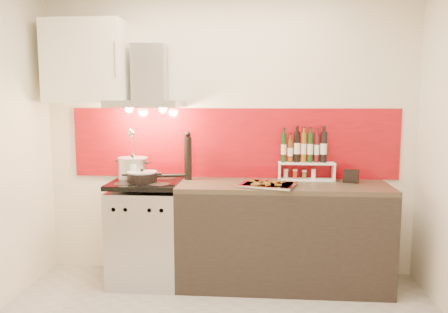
# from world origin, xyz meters

# --- Properties ---
(back_wall) EXTENTS (3.40, 0.02, 2.60)m
(back_wall) POSITION_xyz_m (0.00, 1.40, 1.30)
(back_wall) COLOR silver
(back_wall) RESTS_ON ground
(backsplash) EXTENTS (3.00, 0.02, 0.64)m
(backsplash) POSITION_xyz_m (0.05, 1.39, 1.22)
(backsplash) COLOR maroon
(backsplash) RESTS_ON back_wall
(range_stove) EXTENTS (0.60, 0.60, 0.91)m
(range_stove) POSITION_xyz_m (-0.70, 1.10, 0.44)
(range_stove) COLOR #B7B7BA
(range_stove) RESTS_ON ground
(counter) EXTENTS (1.80, 0.60, 0.90)m
(counter) POSITION_xyz_m (0.50, 1.10, 0.45)
(counter) COLOR black
(counter) RESTS_ON ground
(range_hood) EXTENTS (0.62, 0.50, 0.61)m
(range_hood) POSITION_xyz_m (-0.70, 1.24, 1.74)
(range_hood) COLOR #B7B7BA
(range_hood) RESTS_ON back_wall
(upper_cabinet) EXTENTS (0.70, 0.35, 0.72)m
(upper_cabinet) POSITION_xyz_m (-1.25, 1.22, 1.95)
(upper_cabinet) COLOR white
(upper_cabinet) RESTS_ON back_wall
(stock_pot) EXTENTS (0.27, 0.27, 0.23)m
(stock_pot) POSITION_xyz_m (-0.84, 1.19, 1.01)
(stock_pot) COLOR #B7B7BA
(stock_pot) RESTS_ON range_stove
(saute_pan) EXTENTS (0.49, 0.26, 0.12)m
(saute_pan) POSITION_xyz_m (-0.71, 1.04, 0.96)
(saute_pan) COLOR black
(saute_pan) RESTS_ON range_stove
(utensil_jar) EXTENTS (0.10, 0.15, 0.46)m
(utensil_jar) POSITION_xyz_m (-0.81, 1.10, 1.04)
(utensil_jar) COLOR silver
(utensil_jar) RESTS_ON range_stove
(pepper_mill) EXTENTS (0.07, 0.07, 0.44)m
(pepper_mill) POSITION_xyz_m (-0.35, 1.24, 1.11)
(pepper_mill) COLOR black
(pepper_mill) RESTS_ON counter
(step_shelf) EXTENTS (0.50, 0.14, 0.44)m
(step_shelf) POSITION_xyz_m (0.70, 1.29, 1.11)
(step_shelf) COLOR white
(step_shelf) RESTS_ON counter
(caddy_box) EXTENTS (0.14, 0.09, 0.11)m
(caddy_box) POSITION_xyz_m (1.09, 1.20, 0.96)
(caddy_box) COLOR black
(caddy_box) RESTS_ON counter
(baking_tray) EXTENTS (0.51, 0.44, 0.03)m
(baking_tray) POSITION_xyz_m (0.37, 0.98, 0.92)
(baking_tray) COLOR silver
(baking_tray) RESTS_ON counter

